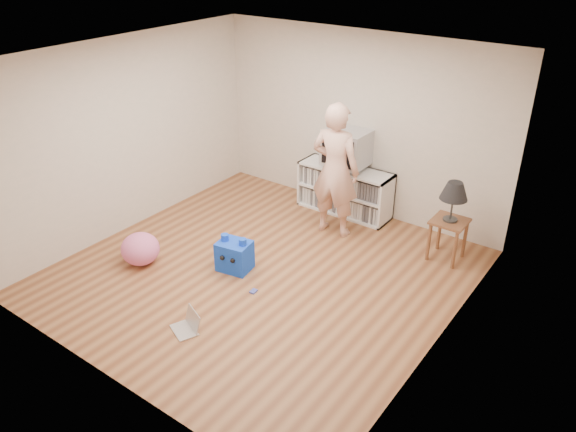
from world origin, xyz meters
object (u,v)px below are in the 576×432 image
(side_table, at_px, (448,230))
(laptop, at_px, (188,325))
(media_unit, at_px, (345,190))
(dvd_deck, at_px, (346,166))
(crt_tv, at_px, (347,147))
(person, at_px, (335,170))
(plush_blue, at_px, (234,255))
(table_lamp, at_px, (454,192))
(plush_pink, at_px, (140,249))

(side_table, relative_size, laptop, 1.44)
(media_unit, relative_size, side_table, 2.55)
(dvd_deck, xyz_separation_m, crt_tv, (-0.00, -0.00, 0.29))
(crt_tv, relative_size, laptop, 1.57)
(person, relative_size, plush_blue, 4.02)
(laptop, bearing_deg, dvd_deck, 114.55)
(table_lamp, distance_m, laptop, 3.49)
(side_table, relative_size, plush_blue, 1.20)
(person, xyz_separation_m, laptop, (-0.11, -2.71, -0.86))
(table_lamp, xyz_separation_m, person, (-1.54, -0.25, -0.02))
(crt_tv, bearing_deg, table_lamp, -12.00)
(dvd_deck, xyz_separation_m, table_lamp, (1.73, -0.37, 0.21))
(media_unit, bearing_deg, side_table, -12.60)
(media_unit, relative_size, crt_tv, 2.33)
(person, height_order, laptop, person)
(person, distance_m, plush_pink, 2.70)
(side_table, bearing_deg, person, -170.92)
(laptop, distance_m, plush_blue, 1.24)
(media_unit, distance_m, plush_blue, 2.19)
(dvd_deck, height_order, table_lamp, table_lamp)
(side_table, xyz_separation_m, person, (-1.54, -0.25, 0.51))
(table_lamp, bearing_deg, laptop, -119.06)
(table_lamp, height_order, plush_pink, table_lamp)
(plush_pink, bearing_deg, side_table, 37.70)
(dvd_deck, height_order, crt_tv, crt_tv)
(side_table, height_order, plush_blue, side_table)
(media_unit, xyz_separation_m, laptop, (0.08, -3.34, -0.29))
(person, bearing_deg, side_table, -176.72)
(person, bearing_deg, dvd_deck, -78.72)
(table_lamp, xyz_separation_m, laptop, (-1.64, -2.96, -0.88))
(media_unit, xyz_separation_m, plush_blue, (-0.29, -2.16, -0.15))
(laptop, bearing_deg, plush_blue, 130.53)
(table_lamp, relative_size, plush_pink, 1.08)
(laptop, bearing_deg, crt_tv, 114.55)
(plush_blue, bearing_deg, crt_tv, 72.23)
(side_table, distance_m, plush_blue, 2.69)
(crt_tv, relative_size, person, 0.33)
(dvd_deck, distance_m, person, 0.67)
(dvd_deck, relative_size, table_lamp, 0.87)
(plush_blue, bearing_deg, side_table, 31.28)
(laptop, distance_m, plush_pink, 1.54)
(crt_tv, distance_m, plush_blue, 2.31)
(table_lamp, bearing_deg, plush_pink, -142.30)
(side_table, bearing_deg, plush_pink, -142.30)
(laptop, bearing_deg, person, 110.88)
(media_unit, distance_m, plush_pink, 3.06)
(laptop, xyz_separation_m, plush_blue, (-0.37, 1.18, 0.14))
(table_lamp, distance_m, plush_pink, 3.93)
(dvd_deck, bearing_deg, side_table, -12.10)
(media_unit, relative_size, laptop, 3.66)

